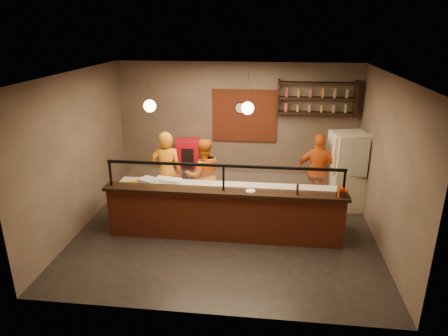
# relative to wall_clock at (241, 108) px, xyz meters

# --- Properties ---
(floor) EXTENTS (6.00, 6.00, 0.00)m
(floor) POSITION_rel_wall_clock_xyz_m (-0.10, -2.46, -2.10)
(floor) COLOR black
(floor) RESTS_ON ground
(ceiling) EXTENTS (6.00, 6.00, 0.00)m
(ceiling) POSITION_rel_wall_clock_xyz_m (-0.10, -2.46, 1.10)
(ceiling) COLOR #362C29
(ceiling) RESTS_ON wall_back
(wall_back) EXTENTS (6.00, 0.00, 6.00)m
(wall_back) POSITION_rel_wall_clock_xyz_m (-0.10, 0.04, -0.50)
(wall_back) COLOR #776257
(wall_back) RESTS_ON floor
(wall_left) EXTENTS (0.00, 5.00, 5.00)m
(wall_left) POSITION_rel_wall_clock_xyz_m (-3.10, -2.46, -0.50)
(wall_left) COLOR #776257
(wall_left) RESTS_ON floor
(wall_right) EXTENTS (0.00, 5.00, 5.00)m
(wall_right) POSITION_rel_wall_clock_xyz_m (2.90, -2.46, -0.50)
(wall_right) COLOR #776257
(wall_right) RESTS_ON floor
(wall_front) EXTENTS (6.00, 0.00, 6.00)m
(wall_front) POSITION_rel_wall_clock_xyz_m (-0.10, -4.96, -0.50)
(wall_front) COLOR #776257
(wall_front) RESTS_ON floor
(brick_patch) EXTENTS (1.60, 0.04, 1.30)m
(brick_patch) POSITION_rel_wall_clock_xyz_m (0.10, 0.01, -0.20)
(brick_patch) COLOR maroon
(brick_patch) RESTS_ON wall_back
(service_counter) EXTENTS (4.60, 0.25, 1.00)m
(service_counter) POSITION_rel_wall_clock_xyz_m (-0.10, -2.76, -1.60)
(service_counter) COLOR maroon
(service_counter) RESTS_ON floor
(counter_ledge) EXTENTS (4.70, 0.37, 0.06)m
(counter_ledge) POSITION_rel_wall_clock_xyz_m (-0.10, -2.76, -1.07)
(counter_ledge) COLOR black
(counter_ledge) RESTS_ON service_counter
(worktop_cabinet) EXTENTS (4.60, 0.75, 0.85)m
(worktop_cabinet) POSITION_rel_wall_clock_xyz_m (-0.10, -2.26, -1.68)
(worktop_cabinet) COLOR gray
(worktop_cabinet) RESTS_ON floor
(worktop) EXTENTS (4.60, 0.75, 0.05)m
(worktop) POSITION_rel_wall_clock_xyz_m (-0.10, -2.26, -1.23)
(worktop) COLOR silver
(worktop) RESTS_ON worktop_cabinet
(sneeze_guard) EXTENTS (4.50, 0.05, 0.52)m
(sneeze_guard) POSITION_rel_wall_clock_xyz_m (-0.10, -2.76, -0.73)
(sneeze_guard) COLOR white
(sneeze_guard) RESTS_ON counter_ledge
(wall_shelving) EXTENTS (1.84, 0.28, 0.85)m
(wall_shelving) POSITION_rel_wall_clock_xyz_m (1.80, -0.14, 0.30)
(wall_shelving) COLOR black
(wall_shelving) RESTS_ON wall_back
(wall_clock) EXTENTS (0.30, 0.04, 0.30)m
(wall_clock) POSITION_rel_wall_clock_xyz_m (0.00, 0.00, 0.00)
(wall_clock) COLOR black
(wall_clock) RESTS_ON wall_back
(pendant_left) EXTENTS (0.24, 0.24, 0.77)m
(pendant_left) POSITION_rel_wall_clock_xyz_m (-1.60, -2.26, 0.45)
(pendant_left) COLOR black
(pendant_left) RESTS_ON ceiling
(pendant_right) EXTENTS (0.24, 0.24, 0.77)m
(pendant_right) POSITION_rel_wall_clock_xyz_m (0.30, -2.26, 0.45)
(pendant_right) COLOR black
(pendant_right) RESTS_ON ceiling
(cook_left) EXTENTS (0.75, 0.56, 1.88)m
(cook_left) POSITION_rel_wall_clock_xyz_m (-1.51, -1.63, -1.16)
(cook_left) COLOR orange
(cook_left) RESTS_ON floor
(cook_mid) EXTENTS (0.99, 0.87, 1.69)m
(cook_mid) POSITION_rel_wall_clock_xyz_m (-0.71, -1.45, -1.26)
(cook_mid) COLOR #CD6313
(cook_mid) RESTS_ON floor
(cook_right) EXTENTS (1.09, 0.60, 1.75)m
(cook_right) POSITION_rel_wall_clock_xyz_m (1.87, -0.98, -1.22)
(cook_right) COLOR #D45314
(cook_right) RESTS_ON floor
(fridge) EXTENTS (0.89, 0.85, 1.80)m
(fridge) POSITION_rel_wall_clock_xyz_m (2.50, -0.99, -1.20)
(fridge) COLOR beige
(fridge) RESTS_ON floor
(red_cooler) EXTENTS (0.63, 0.59, 1.33)m
(red_cooler) POSITION_rel_wall_clock_xyz_m (-1.30, -0.31, -1.44)
(red_cooler) COLOR red
(red_cooler) RESTS_ON floor
(pizza_dough) EXTENTS (0.58, 0.58, 0.01)m
(pizza_dough) POSITION_rel_wall_clock_xyz_m (-0.33, -2.29, -1.19)
(pizza_dough) COLOR beige
(pizza_dough) RESTS_ON worktop
(prep_tub_a) EXTENTS (0.31, 0.26, 0.14)m
(prep_tub_a) POSITION_rel_wall_clock_xyz_m (-1.44, -2.20, -1.13)
(prep_tub_a) COLOR white
(prep_tub_a) RESTS_ON worktop
(prep_tub_b) EXTENTS (0.28, 0.23, 0.13)m
(prep_tub_b) POSITION_rel_wall_clock_xyz_m (-1.18, -2.24, -1.13)
(prep_tub_b) COLOR white
(prep_tub_b) RESTS_ON worktop
(prep_tub_c) EXTENTS (0.41, 0.38, 0.17)m
(prep_tub_c) POSITION_rel_wall_clock_xyz_m (-1.71, -2.35, -1.12)
(prep_tub_c) COLOR silver
(prep_tub_c) RESTS_ON worktop
(rolling_pin) EXTENTS (0.39, 0.20, 0.07)m
(rolling_pin) POSITION_rel_wall_clock_xyz_m (-2.01, -2.16, -1.17)
(rolling_pin) COLOR gold
(rolling_pin) RESTS_ON worktop
(condiment_caddy) EXTENTS (0.22, 0.19, 0.11)m
(condiment_caddy) POSITION_rel_wall_clock_xyz_m (2.10, -2.77, -0.99)
(condiment_caddy) COLOR black
(condiment_caddy) RESTS_ON counter_ledge
(pepper_mill) EXTENTS (0.05, 0.05, 0.20)m
(pepper_mill) POSITION_rel_wall_clock_xyz_m (1.29, -2.80, -0.94)
(pepper_mill) COLOR black
(pepper_mill) RESTS_ON counter_ledge
(small_plate) EXTENTS (0.22, 0.22, 0.01)m
(small_plate) POSITION_rel_wall_clock_xyz_m (0.41, -2.74, -1.03)
(small_plate) COLOR white
(small_plate) RESTS_ON counter_ledge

